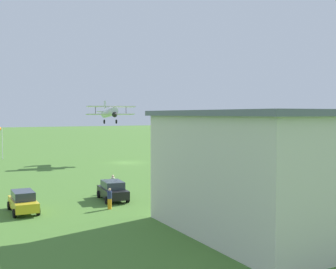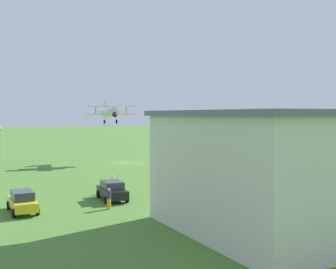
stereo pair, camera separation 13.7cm
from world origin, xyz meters
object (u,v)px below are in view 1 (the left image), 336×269
biplane (110,112)px  person_near_hangar_door (289,168)px  person_watching_takeoff (324,168)px  car_yellow (23,201)px  car_black (113,190)px  person_walking_on_apron (113,184)px  person_at_fence_line (110,199)px

biplane → person_near_hangar_door: biplane is taller
person_watching_takeoff → person_near_hangar_door: bearing=-32.9°
biplane → car_yellow: (18.80, 28.80, -6.93)m
car_black → person_walking_on_apron: (-1.31, -3.12, 0.00)m
biplane → car_black: size_ratio=1.70×
biplane → person_watching_takeoff: bearing=123.8°
car_black → person_at_fence_line: 3.57m
person_near_hangar_door → person_at_fence_line: size_ratio=0.99×
biplane → person_watching_takeoff: biplane is taller
person_near_hangar_door → person_at_fence_line: person_at_fence_line is taller
car_black → person_at_fence_line: size_ratio=2.76×
biplane → car_yellow: biplane is taller
biplane → car_black: 30.71m
biplane → person_walking_on_apron: biplane is taller
car_black → person_walking_on_apron: bearing=-112.7°
car_black → person_at_fence_line: car_black is taller
car_yellow → person_watching_takeoff: size_ratio=2.72×
car_yellow → person_walking_on_apron: size_ratio=2.60×
biplane → person_at_fence_line: bearing=67.8°
car_black → person_near_hangar_door: 25.31m
person_walking_on_apron → person_at_fence_line: 6.95m
person_near_hangar_door → person_at_fence_line: (26.60, 7.06, 0.01)m
person_watching_takeoff → person_at_fence_line: bearing=8.9°
car_black → biplane: bearing=-111.7°
car_black → person_walking_on_apron: size_ratio=2.66×
biplane → person_at_fence_line: 34.19m
person_walking_on_apron → person_near_hangar_door: bearing=-178.2°
car_black → person_at_fence_line: (1.59, 3.20, -0.04)m
car_yellow → person_watching_takeoff: car_yellow is taller
biplane → car_black: bearing=68.3°
biplane → person_watching_takeoff: 32.38m
car_black → person_watching_takeoff: size_ratio=2.78×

